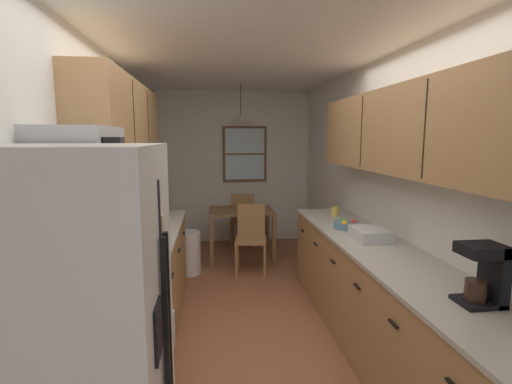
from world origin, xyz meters
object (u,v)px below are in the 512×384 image
object	(u,v)px
trash_bin	(187,253)
fruit_bowl	(347,225)
refrigerator	(77,355)
microwave_over_range	(80,156)
dining_chair_near	(251,235)
mug_spare	(335,211)
dish_rack	(370,234)
dining_table	(241,218)
stove_range	(112,351)
coffee_maker	(486,273)
storage_canister	(124,246)
dining_chair_far	(243,217)

from	to	relation	value
trash_bin	fruit_bowl	xyz separation A→B (m)	(1.66, -1.38, 0.66)
refrigerator	microwave_over_range	bearing A→B (deg)	103.44
dining_chair_near	mug_spare	size ratio (longest dim) A/B	7.97
trash_bin	dish_rack	world-z (taller)	dish_rack
dining_table	stove_range	bearing A→B (deg)	-108.55
coffee_maker	fruit_bowl	distance (m)	1.73
stove_range	refrigerator	bearing A→B (deg)	-85.53
stove_range	mug_spare	bearing A→B (deg)	42.08
microwave_over_range	dining_table	world-z (taller)	microwave_over_range
refrigerator	storage_canister	distance (m)	1.20
storage_canister	trash_bin	bearing A→B (deg)	81.92
dining_table	storage_canister	size ratio (longest dim) A/B	4.32
mug_spare	fruit_bowl	xyz separation A→B (m)	(-0.08, -0.61, -0.01)
microwave_over_range	mug_spare	distance (m)	2.91
microwave_over_range	stove_range	bearing A→B (deg)	-0.03
trash_bin	mug_spare	bearing A→B (deg)	-23.74
refrigerator	dining_chair_far	size ratio (longest dim) A/B	1.96
stove_range	storage_canister	xyz separation A→B (m)	(-0.01, 0.48, 0.54)
dining_chair_near	storage_canister	size ratio (longest dim) A/B	4.17
refrigerator	dining_chair_near	bearing A→B (deg)	71.71
dining_chair_near	dish_rack	size ratio (longest dim) A/B	2.65
storage_canister	mug_spare	xyz separation A→B (m)	(2.04, 1.35, -0.06)
coffee_maker	mug_spare	xyz separation A→B (m)	(-0.05, 2.33, -0.12)
trash_bin	coffee_maker	bearing A→B (deg)	-60.03
trash_bin	mug_spare	size ratio (longest dim) A/B	4.97
refrigerator	fruit_bowl	world-z (taller)	refrigerator
dining_table	dish_rack	world-z (taller)	dish_rack
refrigerator	dining_chair_far	world-z (taller)	refrigerator
refrigerator	storage_canister	world-z (taller)	refrigerator
microwave_over_range	fruit_bowl	distance (m)	2.51
coffee_maker	mug_spare	world-z (taller)	coffee_maker
dining_chair_far	trash_bin	distance (m)	1.41
fruit_bowl	dining_chair_far	bearing A→B (deg)	108.34
coffee_maker	trash_bin	bearing A→B (deg)	119.97
refrigerator	coffee_maker	world-z (taller)	refrigerator
refrigerator	dining_chair_near	size ratio (longest dim) A/B	1.96
microwave_over_range	fruit_bowl	bearing A→B (deg)	30.58
dining_table	dining_chair_far	world-z (taller)	dining_chair_far
dining_chair_near	mug_spare	world-z (taller)	mug_spare
stove_range	microwave_over_range	size ratio (longest dim) A/B	1.86
microwave_over_range	dining_chair_near	distance (m)	3.10
stove_range	dining_chair_far	size ratio (longest dim) A/B	1.22
stove_range	coffee_maker	bearing A→B (deg)	-13.41
dining_chair_near	trash_bin	xyz separation A→B (m)	(-0.85, 0.02, -0.22)
trash_bin	stove_range	bearing A→B (deg)	-96.47
stove_range	storage_canister	distance (m)	0.72
dining_table	mug_spare	world-z (taller)	mug_spare
fruit_bowl	coffee_maker	bearing A→B (deg)	-85.82
refrigerator	fruit_bowl	bearing A→B (deg)	45.44
refrigerator	dining_chair_near	distance (m)	3.48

